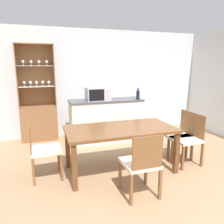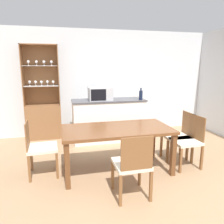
{
  "view_description": "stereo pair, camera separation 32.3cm",
  "coord_description": "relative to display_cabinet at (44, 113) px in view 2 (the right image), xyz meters",
  "views": [
    {
      "loc": [
        -1.57,
        -2.71,
        1.7
      ],
      "look_at": [
        -0.29,
        1.18,
        0.82
      ],
      "focal_mm": 35.0,
      "sensor_mm": 36.0,
      "label": 1
    },
    {
      "loc": [
        -1.26,
        -2.8,
        1.7
      ],
      "look_at": [
        -0.29,
        1.18,
        0.82
      ],
      "focal_mm": 35.0,
      "sensor_mm": 36.0,
      "label": 2
    }
  ],
  "objects": [
    {
      "name": "wall_back",
      "position": [
        1.64,
        0.19,
        0.67
      ],
      "size": [
        6.8,
        0.06,
        2.55
      ],
      "color": "silver",
      "rests_on": "ground_plane"
    },
    {
      "name": "wine_bottle",
      "position": [
        2.13,
        -0.73,
        0.45
      ],
      "size": [
        0.08,
        0.08,
        0.27
      ],
      "color": "#141E38",
      "rests_on": "kitchen_counter"
    },
    {
      "name": "microwave",
      "position": [
        1.26,
        -0.54,
        0.49
      ],
      "size": [
        0.51,
        0.4,
        0.28
      ],
      "color": "#B7BABF",
      "rests_on": "kitchen_counter"
    },
    {
      "name": "dining_chair_side_right_far",
      "position": [
        2.45,
        -1.88,
        -0.15
      ],
      "size": [
        0.45,
        0.45,
        0.88
      ],
      "rotation": [
        0.0,
        0.0,
        1.54
      ],
      "color": "beige",
      "rests_on": "ground_plane"
    },
    {
      "name": "dining_chair_side_left_far",
      "position": [
        0.05,
        -1.88,
        -0.15
      ],
      "size": [
        0.45,
        0.45,
        0.88
      ],
      "rotation": [
        0.0,
        0.0,
        -1.53
      ],
      "color": "beige",
      "rests_on": "ground_plane"
    },
    {
      "name": "dining_chair_head_near",
      "position": [
        1.25,
        -2.78,
        -0.15
      ],
      "size": [
        0.44,
        0.44,
        0.88
      ],
      "rotation": [
        0.0,
        0.0,
        -0.0
      ],
      "color": "beige",
      "rests_on": "ground_plane"
    },
    {
      "name": "ground_plane",
      "position": [
        1.64,
        -2.44,
        -0.6
      ],
      "size": [
        18.0,
        18.0,
        0.0
      ],
      "primitive_type": "plane",
      "color": "#A37F5B"
    },
    {
      "name": "dining_table",
      "position": [
        1.25,
        -2.01,
        0.04
      ],
      "size": [
        1.73,
        0.88,
        0.72
      ],
      "color": "brown",
      "rests_on": "ground_plane"
    },
    {
      "name": "dining_chair_side_right_near",
      "position": [
        2.45,
        -2.14,
        -0.15
      ],
      "size": [
        0.46,
        0.46,
        0.88
      ],
      "rotation": [
        0.0,
        0.0,
        1.61
      ],
      "color": "beige",
      "rests_on": "ground_plane"
    },
    {
      "name": "display_cabinet",
      "position": [
        0.0,
        0.0,
        0.0
      ],
      "size": [
        0.79,
        0.35,
        2.15
      ],
      "color": "brown",
      "rests_on": "ground_plane"
    },
    {
      "name": "kitchen_counter",
      "position": [
        1.45,
        -0.52,
        -0.13
      ],
      "size": [
        1.63,
        0.59,
        0.95
      ],
      "color": "white",
      "rests_on": "ground_plane"
    }
  ]
}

